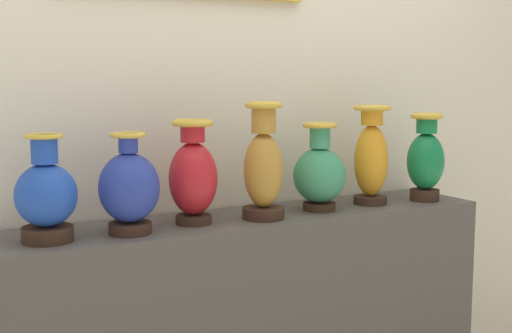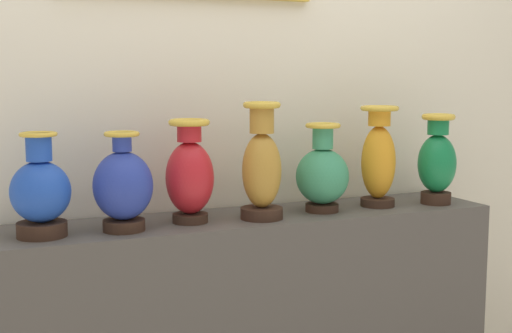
{
  "view_description": "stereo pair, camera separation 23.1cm",
  "coord_description": "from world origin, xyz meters",
  "px_view_note": "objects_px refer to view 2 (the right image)",
  "views": [
    {
      "loc": [
        -1.11,
        -2.0,
        1.42
      ],
      "look_at": [
        0.0,
        0.0,
        1.13
      ],
      "focal_mm": 47.33,
      "sensor_mm": 36.0,
      "label": 1
    },
    {
      "loc": [
        -0.91,
        -2.1,
        1.42
      ],
      "look_at": [
        0.0,
        0.0,
        1.13
      ],
      "focal_mm": 47.33,
      "sensor_mm": 36.0,
      "label": 2
    }
  ],
  "objects_px": {
    "vase_cobalt": "(123,187)",
    "vase_emerald": "(437,161)",
    "vase_crimson": "(190,175)",
    "vase_sapphire": "(41,193)",
    "vase_jade": "(322,174)",
    "vase_ochre": "(262,167)",
    "vase_amber": "(378,159)"
  },
  "relations": [
    {
      "from": "vase_cobalt",
      "to": "vase_ochre",
      "type": "xyz_separation_m",
      "value": [
        0.47,
        -0.0,
        0.04
      ]
    },
    {
      "from": "vase_cobalt",
      "to": "vase_emerald",
      "type": "height_order",
      "value": "vase_emerald"
    },
    {
      "from": "vase_amber",
      "to": "vase_emerald",
      "type": "relative_size",
      "value": 1.09
    },
    {
      "from": "vase_sapphire",
      "to": "vase_emerald",
      "type": "relative_size",
      "value": 0.92
    },
    {
      "from": "vase_crimson",
      "to": "vase_sapphire",
      "type": "bearing_deg",
      "value": -177.37
    },
    {
      "from": "vase_cobalt",
      "to": "vase_crimson",
      "type": "xyz_separation_m",
      "value": [
        0.23,
        0.04,
        0.02
      ]
    },
    {
      "from": "vase_cobalt",
      "to": "vase_amber",
      "type": "bearing_deg",
      "value": 2.41
    },
    {
      "from": "vase_cobalt",
      "to": "vase_ochre",
      "type": "height_order",
      "value": "vase_ochre"
    },
    {
      "from": "vase_ochre",
      "to": "vase_emerald",
      "type": "bearing_deg",
      "value": -0.29
    },
    {
      "from": "vase_crimson",
      "to": "vase_amber",
      "type": "height_order",
      "value": "vase_amber"
    },
    {
      "from": "vase_cobalt",
      "to": "vase_jade",
      "type": "bearing_deg",
      "value": 2.42
    },
    {
      "from": "vase_sapphire",
      "to": "vase_amber",
      "type": "distance_m",
      "value": 1.2
    },
    {
      "from": "vase_jade",
      "to": "vase_emerald",
      "type": "bearing_deg",
      "value": -4.2
    },
    {
      "from": "vase_amber",
      "to": "vase_emerald",
      "type": "xyz_separation_m",
      "value": [
        0.23,
        -0.04,
        -0.02
      ]
    },
    {
      "from": "vase_crimson",
      "to": "vase_emerald",
      "type": "relative_size",
      "value": 1.0
    },
    {
      "from": "vase_ochre",
      "to": "vase_amber",
      "type": "height_order",
      "value": "vase_ochre"
    },
    {
      "from": "vase_crimson",
      "to": "vase_emerald",
      "type": "height_order",
      "value": "same"
    },
    {
      "from": "vase_crimson",
      "to": "vase_amber",
      "type": "bearing_deg",
      "value": 0.2
    },
    {
      "from": "vase_jade",
      "to": "vase_cobalt",
      "type": "bearing_deg",
      "value": -177.58
    },
    {
      "from": "vase_sapphire",
      "to": "vase_emerald",
      "type": "xyz_separation_m",
      "value": [
        1.43,
        -0.02,
        0.03
      ]
    },
    {
      "from": "vase_sapphire",
      "to": "vase_amber",
      "type": "xyz_separation_m",
      "value": [
        1.2,
        0.02,
        0.05
      ]
    },
    {
      "from": "vase_amber",
      "to": "vase_jade",
      "type": "bearing_deg",
      "value": -177.61
    },
    {
      "from": "vase_ochre",
      "to": "vase_emerald",
      "type": "xyz_separation_m",
      "value": [
        0.72,
        -0.0,
        -0.01
      ]
    },
    {
      "from": "vase_amber",
      "to": "vase_emerald",
      "type": "height_order",
      "value": "vase_amber"
    },
    {
      "from": "vase_ochre",
      "to": "vase_jade",
      "type": "height_order",
      "value": "vase_ochre"
    },
    {
      "from": "vase_cobalt",
      "to": "vase_ochre",
      "type": "bearing_deg",
      "value": -0.09
    },
    {
      "from": "vase_crimson",
      "to": "vase_emerald",
      "type": "distance_m",
      "value": 0.96
    },
    {
      "from": "vase_amber",
      "to": "vase_crimson",
      "type": "bearing_deg",
      "value": -179.8
    },
    {
      "from": "vase_cobalt",
      "to": "vase_emerald",
      "type": "xyz_separation_m",
      "value": [
        1.18,
        -0.0,
        0.02
      ]
    },
    {
      "from": "vase_jade",
      "to": "vase_emerald",
      "type": "relative_size",
      "value": 0.93
    },
    {
      "from": "vase_jade",
      "to": "vase_amber",
      "type": "relative_size",
      "value": 0.85
    },
    {
      "from": "vase_crimson",
      "to": "vase_jade",
      "type": "distance_m",
      "value": 0.49
    }
  ]
}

